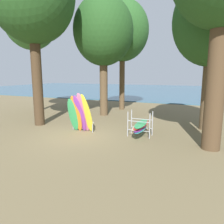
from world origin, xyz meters
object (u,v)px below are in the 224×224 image
Objects in this scene: tree_far_left_back at (122,31)px; leaning_board_pile at (80,114)px; board_storage_rack at (140,126)px; tree_mid_behind at (103,32)px; tree_far_right_back at (30,19)px; tree_deep_back at (213,22)px.

tree_far_left_back is 9.69m from leaning_board_pile.
tree_far_left_back is 4.22× the size of leaning_board_pile.
tree_far_left_back is 4.29× the size of board_storage_rack.
tree_mid_behind is at bearing 133.23° from board_storage_rack.
tree_mid_behind is 8.04m from board_storage_rack.
tree_deep_back is at bearing -3.02° from tree_far_right_back.
board_storage_rack is at bearing 11.00° from leaning_board_pile.
tree_mid_behind is 0.89× the size of tree_far_right_back.
tree_mid_behind is at bearing 100.40° from leaning_board_pile.
tree_far_left_back is 1.12× the size of tree_deep_back.
tree_mid_behind is 7.06m from leaning_board_pile.
tree_far_right_back is at bearing -171.27° from tree_mid_behind.
tree_mid_behind reaches higher than tree_deep_back.
tree_far_left_back is 8.15m from tree_deep_back.
tree_far_right_back is at bearing 160.88° from board_storage_rack.
tree_mid_behind is 3.11m from tree_far_left_back.
board_storage_rack is (9.76, -3.38, -6.71)m from tree_far_right_back.
tree_far_right_back is (-6.08, -3.93, 0.66)m from tree_far_left_back.
board_storage_rack is at bearing -19.12° from tree_far_right_back.
leaning_board_pile is at bearing -151.52° from tree_deep_back.
leaning_board_pile is at bearing -79.60° from tree_mid_behind.
tree_far_right_back is 4.46× the size of leaning_board_pile.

